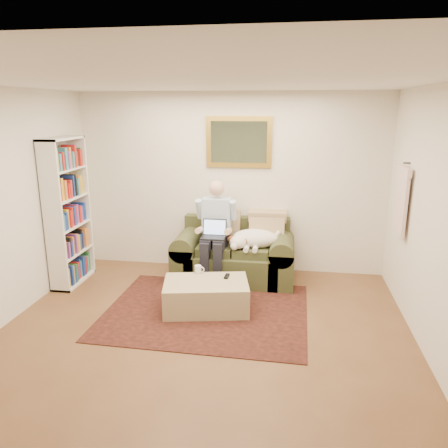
% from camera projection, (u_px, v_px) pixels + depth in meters
% --- Properties ---
extents(room_shell, '(4.51, 5.00, 2.61)m').
position_uv_depth(room_shell, '(200.00, 220.00, 4.34)').
color(room_shell, brown).
rests_on(room_shell, ground).
extents(rug, '(2.42, 1.96, 0.01)m').
position_uv_depth(rug, '(206.00, 311.00, 5.26)').
color(rug, black).
rests_on(rug, room_shell).
extents(sofa, '(1.67, 0.85, 1.00)m').
position_uv_depth(sofa, '(234.00, 259.00, 6.19)').
color(sofa, '#4B4928').
rests_on(sofa, room_shell).
extents(seated_man, '(0.55, 0.79, 1.41)m').
position_uv_depth(seated_man, '(215.00, 234.00, 5.98)').
color(seated_man, '#8CABD8').
rests_on(seated_man, sofa).
extents(laptop, '(0.32, 0.26, 0.24)m').
position_uv_depth(laptop, '(214.00, 232.00, 5.90)').
color(laptop, black).
rests_on(laptop, seated_man).
extents(sleeping_dog, '(0.69, 0.43, 0.26)m').
position_uv_depth(sleeping_dog, '(255.00, 238.00, 5.98)').
color(sleeping_dog, white).
rests_on(sleeping_dog, sofa).
extents(ottoman, '(1.10, 0.82, 0.36)m').
position_uv_depth(ottoman, '(206.00, 296.00, 5.26)').
color(ottoman, tan).
rests_on(ottoman, room_shell).
extents(coffee_mug, '(0.08, 0.08, 0.10)m').
position_uv_depth(coffee_mug, '(198.00, 269.00, 5.47)').
color(coffee_mug, white).
rests_on(coffee_mug, ottoman).
extents(tv_remote, '(0.06, 0.15, 0.02)m').
position_uv_depth(tv_remote, '(227.00, 276.00, 5.35)').
color(tv_remote, black).
rests_on(tv_remote, ottoman).
extents(bookshelf, '(0.28, 0.80, 2.00)m').
position_uv_depth(bookshelf, '(68.00, 212.00, 5.91)').
color(bookshelf, white).
rests_on(bookshelf, room_shell).
extents(wall_mirror, '(0.94, 0.04, 0.72)m').
position_uv_depth(wall_mirror, '(239.00, 142.00, 6.18)').
color(wall_mirror, gold).
rests_on(wall_mirror, room_shell).
extents(hanging_shirt, '(0.06, 0.52, 0.90)m').
position_uv_depth(hanging_shirt, '(402.00, 197.00, 5.19)').
color(hanging_shirt, '#F3D5C8').
rests_on(hanging_shirt, room_shell).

